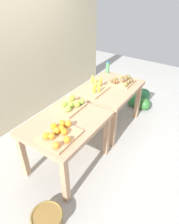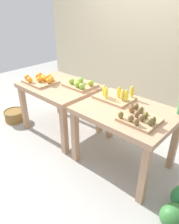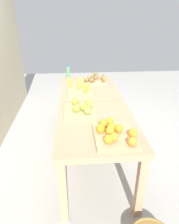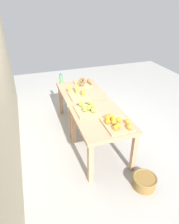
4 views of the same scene
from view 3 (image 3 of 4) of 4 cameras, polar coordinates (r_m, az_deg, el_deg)
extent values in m
plane|color=#A5A49F|center=(2.92, 0.60, -10.60)|extent=(8.00, 8.00, 0.00)
cube|color=tan|center=(2.06, 2.07, -3.99)|extent=(1.04, 0.80, 0.06)
cube|color=tan|center=(2.00, 13.79, -19.49)|extent=(0.07, 0.07, 0.68)
cube|color=tan|center=(2.69, 8.08, -5.60)|extent=(0.07, 0.07, 0.68)
cube|color=tan|center=(1.93, -7.29, -21.03)|extent=(0.07, 0.07, 0.68)
cube|color=tan|center=(2.64, -6.59, -6.23)|extent=(0.07, 0.07, 0.68)
cube|color=tan|center=(3.08, -0.27, 6.52)|extent=(1.04, 0.80, 0.06)
cube|color=tan|center=(2.86, 7.26, -3.50)|extent=(0.07, 0.07, 0.68)
cube|color=tan|center=(3.68, 4.50, 3.59)|extent=(0.07, 0.07, 0.68)
cube|color=tan|center=(2.81, -6.49, -4.05)|extent=(0.07, 0.07, 0.68)
cube|color=tan|center=(3.64, -6.16, 3.25)|extent=(0.07, 0.07, 0.68)
cube|color=tan|center=(1.84, 6.98, -6.63)|extent=(0.44, 0.36, 0.03)
sphere|color=orange|center=(1.81, 5.64, -5.11)|extent=(0.08, 0.08, 0.08)
sphere|color=orange|center=(1.85, 8.05, -4.49)|extent=(0.09, 0.09, 0.08)
sphere|color=orange|center=(1.70, 5.23, -7.46)|extent=(0.09, 0.09, 0.08)
sphere|color=orange|center=(1.73, 6.73, -6.80)|extent=(0.10, 0.10, 0.08)
sphere|color=orange|center=(1.92, 3.86, -3.08)|extent=(0.08, 0.08, 0.08)
sphere|color=orange|center=(1.87, 5.98, -4.17)|extent=(0.10, 0.10, 0.08)
sphere|color=orange|center=(1.81, 11.84, -5.66)|extent=(0.11, 0.11, 0.08)
sphere|color=orange|center=(1.96, 5.60, -2.51)|extent=(0.09, 0.09, 0.08)
sphere|color=orange|center=(1.70, 11.69, -7.94)|extent=(0.09, 0.09, 0.08)
sphere|color=orange|center=(1.84, 3.07, -4.58)|extent=(0.11, 0.11, 0.08)
cube|color=tan|center=(2.26, -2.64, 0.14)|extent=(0.40, 0.34, 0.03)
sphere|color=#8EC033|center=(2.24, -1.68, 1.42)|extent=(0.09, 0.09, 0.08)
sphere|color=#88BD3C|center=(2.21, -3.69, 1.03)|extent=(0.10, 0.10, 0.08)
sphere|color=#88B93D|center=(2.37, -0.12, 2.95)|extent=(0.09, 0.09, 0.08)
sphere|color=#93AE2E|center=(2.37, -3.95, 2.88)|extent=(0.11, 0.11, 0.08)
sphere|color=#8DB441|center=(2.15, -0.56, 0.40)|extent=(0.11, 0.11, 0.08)
sphere|color=#92B736|center=(2.29, -0.08, 2.06)|extent=(0.10, 0.10, 0.08)
cube|color=tan|center=(2.81, -2.56, 5.49)|extent=(0.44, 0.32, 0.03)
ellipsoid|color=yellow|center=(2.90, -2.22, 7.98)|extent=(0.06, 0.06, 0.14)
ellipsoid|color=yellow|center=(2.83, -2.85, 7.49)|extent=(0.05, 0.06, 0.14)
ellipsoid|color=yellow|center=(2.75, -0.30, 6.95)|extent=(0.06, 0.06, 0.14)
ellipsoid|color=yellow|center=(2.94, -2.45, 8.24)|extent=(0.06, 0.05, 0.14)
ellipsoid|color=yellow|center=(2.68, -1.11, 6.45)|extent=(0.07, 0.06, 0.14)
ellipsoid|color=yellow|center=(2.93, -5.26, 8.04)|extent=(0.07, 0.06, 0.14)
cube|color=tan|center=(3.29, 1.45, 8.65)|extent=(0.36, 0.32, 0.03)
ellipsoid|color=brown|center=(3.31, 0.83, 9.70)|extent=(0.07, 0.07, 0.07)
ellipsoid|color=olive|center=(3.16, 3.98, 8.81)|extent=(0.07, 0.06, 0.07)
ellipsoid|color=brown|center=(3.22, -0.26, 9.21)|extent=(0.05, 0.06, 0.07)
ellipsoid|color=brown|center=(3.33, 3.71, 9.73)|extent=(0.06, 0.05, 0.07)
ellipsoid|color=brown|center=(3.14, -0.77, 8.79)|extent=(0.05, 0.06, 0.07)
ellipsoid|color=brown|center=(3.26, 3.53, 9.37)|extent=(0.07, 0.07, 0.07)
ellipsoid|color=brown|center=(3.41, 2.04, 10.16)|extent=(0.07, 0.07, 0.07)
ellipsoid|color=brown|center=(3.24, 1.75, 9.34)|extent=(0.06, 0.07, 0.07)
ellipsoid|color=brown|center=(3.41, 1.27, 10.18)|extent=(0.05, 0.06, 0.07)
ellipsoid|color=brown|center=(3.15, 0.90, 8.84)|extent=(0.07, 0.07, 0.07)
ellipsoid|color=brown|center=(3.32, 2.07, 9.71)|extent=(0.06, 0.06, 0.07)
ellipsoid|color=brown|center=(3.12, 0.34, 8.66)|extent=(0.07, 0.07, 0.07)
cylinder|color=#4C8C59|center=(3.46, -5.89, 10.82)|extent=(0.06, 0.06, 0.19)
cylinder|color=blue|center=(3.44, -5.97, 12.53)|extent=(0.03, 0.03, 0.02)
ellipsoid|color=#24683B|center=(4.31, 1.46, 4.20)|extent=(0.44, 0.39, 0.27)
ellipsoid|color=#28743C|center=(4.07, 0.60, 2.81)|extent=(0.41, 0.41, 0.27)
ellipsoid|color=#2D672E|center=(4.09, 3.98, 2.59)|extent=(0.36, 0.36, 0.23)
camera|label=1|loc=(1.68, 85.26, 22.09)|focal=32.76mm
camera|label=2|loc=(4.41, 23.99, 24.59)|focal=33.55mm
camera|label=4|loc=(1.18, -140.26, 12.60)|focal=32.22mm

